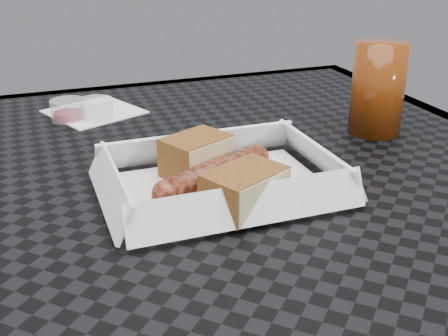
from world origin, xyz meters
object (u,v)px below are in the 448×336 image
Objects in this scene: patio_table at (215,220)px; food_tray at (221,188)px; bratwurst at (214,174)px; drink_glass at (378,88)px.

food_tray reaches higher than patio_table.
bratwurst reaches higher than food_tray.
food_tray is 0.02m from bratwurst.
drink_glass is at bearing 20.48° from bratwurst.
food_tray is at bearing -104.19° from patio_table.
drink_glass is (0.24, 0.03, 0.14)m from patio_table.
bratwurst reaches higher than patio_table.
food_tray is 1.46× the size of bratwurst.
drink_glass reaches higher than food_tray.
patio_table is 3.64× the size of food_tray.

